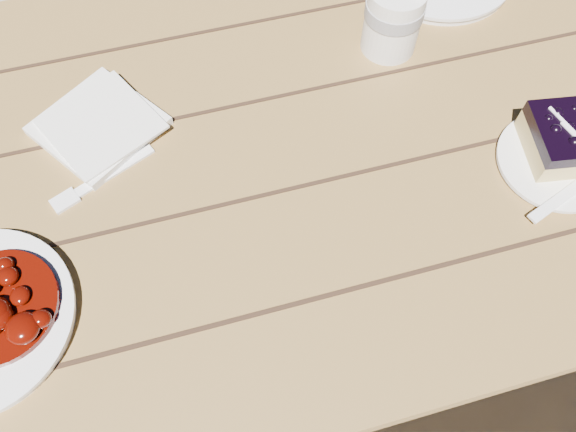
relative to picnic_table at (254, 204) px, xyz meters
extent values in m
plane|color=gray|center=(0.00, 0.00, -0.59)|extent=(60.00, 60.00, 0.00)
cube|color=brown|center=(0.00, 0.00, 0.14)|extent=(2.00, 0.80, 0.05)
cube|color=brown|center=(0.88, 0.32, -0.24)|extent=(0.07, 0.07, 0.70)
cube|color=brown|center=(0.00, 0.65, -0.15)|extent=(1.80, 0.25, 0.04)
cube|color=brown|center=(0.80, 0.65, -0.38)|extent=(0.06, 0.06, 0.42)
cylinder|color=white|center=(0.41, -0.14, 0.17)|extent=(0.16, 0.16, 0.01)
cube|color=#D9C176|center=(0.42, -0.12, 0.19)|extent=(0.11, 0.11, 0.03)
cube|color=black|center=(0.42, -0.12, 0.21)|extent=(0.11, 0.11, 0.02)
cylinder|color=white|center=(0.26, 0.13, 0.21)|extent=(0.09, 0.09, 0.11)
cube|color=white|center=(-0.20, 0.09, 0.17)|extent=(0.21, 0.21, 0.01)
camera|label=1|loc=(-0.07, -0.46, 0.82)|focal=35.00mm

